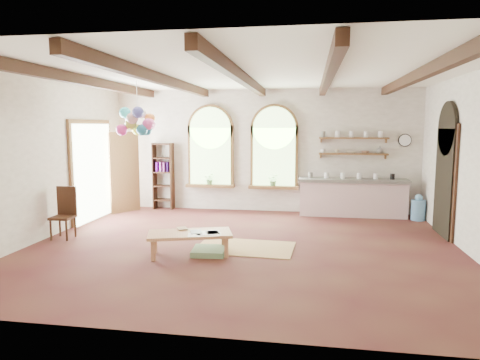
% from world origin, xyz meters
% --- Properties ---
extents(floor, '(8.00, 8.00, 0.00)m').
position_xyz_m(floor, '(0.00, 0.00, 0.00)').
color(floor, brown).
rests_on(floor, ground).
extents(ceiling_beams, '(6.20, 6.80, 0.18)m').
position_xyz_m(ceiling_beams, '(0.00, 0.00, 3.10)').
color(ceiling_beams, '#381C12').
rests_on(ceiling_beams, ceiling).
extents(window_left, '(1.30, 0.28, 2.20)m').
position_xyz_m(window_left, '(-1.40, 3.43, 1.63)').
color(window_left, brown).
rests_on(window_left, floor).
extents(window_right, '(1.30, 0.28, 2.20)m').
position_xyz_m(window_right, '(0.30, 3.43, 1.63)').
color(window_right, brown).
rests_on(window_right, floor).
extents(left_doorway, '(0.10, 1.90, 2.50)m').
position_xyz_m(left_doorway, '(-3.95, 1.80, 1.15)').
color(left_doorway, brown).
rests_on(left_doorway, floor).
extents(right_doorway, '(0.10, 1.30, 2.40)m').
position_xyz_m(right_doorway, '(3.95, 1.50, 1.10)').
color(right_doorway, black).
rests_on(right_doorway, floor).
extents(kitchen_counter, '(2.68, 0.62, 0.94)m').
position_xyz_m(kitchen_counter, '(2.30, 3.20, 0.48)').
color(kitchen_counter, beige).
rests_on(kitchen_counter, floor).
extents(wall_shelf_lower, '(1.70, 0.24, 0.04)m').
position_xyz_m(wall_shelf_lower, '(2.30, 3.38, 1.55)').
color(wall_shelf_lower, brown).
rests_on(wall_shelf_lower, wall_back).
extents(wall_shelf_upper, '(1.70, 0.24, 0.04)m').
position_xyz_m(wall_shelf_upper, '(2.30, 3.38, 1.95)').
color(wall_shelf_upper, brown).
rests_on(wall_shelf_upper, wall_back).
extents(wall_clock, '(0.32, 0.04, 0.32)m').
position_xyz_m(wall_clock, '(3.55, 3.45, 1.90)').
color(wall_clock, black).
rests_on(wall_clock, wall_back).
extents(bookshelf, '(0.53, 0.32, 1.80)m').
position_xyz_m(bookshelf, '(-2.70, 3.32, 0.90)').
color(bookshelf, '#381C12').
rests_on(bookshelf, floor).
extents(coffee_table, '(1.57, 1.06, 0.41)m').
position_xyz_m(coffee_table, '(-0.82, -0.69, 0.36)').
color(coffee_table, tan).
rests_on(coffee_table, floor).
extents(side_chair, '(0.42, 0.42, 1.04)m').
position_xyz_m(side_chair, '(-3.65, 0.02, 0.30)').
color(side_chair, '#381C12').
rests_on(side_chair, floor).
extents(floor_mat, '(1.85, 1.21, 0.02)m').
position_xyz_m(floor_mat, '(0.06, -0.08, 0.01)').
color(floor_mat, tan).
rests_on(floor_mat, floor).
extents(floor_cushion, '(0.62, 0.62, 0.10)m').
position_xyz_m(floor_cushion, '(-0.51, -0.56, 0.05)').
color(floor_cushion, '#68865C').
rests_on(floor_cushion, floor).
extents(water_jug_a, '(0.28, 0.28, 0.55)m').
position_xyz_m(water_jug_a, '(3.10, 3.20, 0.24)').
color(water_jug_a, '#588FBD').
rests_on(water_jug_a, floor).
extents(water_jug_b, '(0.33, 0.33, 0.63)m').
position_xyz_m(water_jug_b, '(3.82, 2.91, 0.27)').
color(water_jug_b, '#588FBD').
rests_on(water_jug_b, floor).
extents(balloon_cluster, '(0.76, 0.85, 1.15)m').
position_xyz_m(balloon_cluster, '(-2.41, 0.94, 2.33)').
color(balloon_cluster, white).
rests_on(balloon_cluster, floor).
extents(table_book, '(0.28, 0.31, 0.02)m').
position_xyz_m(table_book, '(-1.10, -0.52, 0.42)').
color(table_book, olive).
rests_on(table_book, coffee_table).
extents(tablet, '(0.27, 0.32, 0.01)m').
position_xyz_m(tablet, '(-0.72, -0.66, 0.42)').
color(tablet, black).
rests_on(tablet, coffee_table).
extents(potted_plant_left, '(0.27, 0.23, 0.30)m').
position_xyz_m(potted_plant_left, '(-1.40, 3.32, 0.85)').
color(potted_plant_left, '#598C4C').
rests_on(potted_plant_left, window_left).
extents(potted_plant_right, '(0.27, 0.23, 0.30)m').
position_xyz_m(potted_plant_right, '(0.30, 3.32, 0.85)').
color(potted_plant_right, '#598C4C').
rests_on(potted_plant_right, window_right).
extents(shelf_cup_a, '(0.12, 0.10, 0.10)m').
position_xyz_m(shelf_cup_a, '(1.55, 3.38, 1.62)').
color(shelf_cup_a, white).
rests_on(shelf_cup_a, wall_shelf_lower).
extents(shelf_cup_b, '(0.10, 0.10, 0.09)m').
position_xyz_m(shelf_cup_b, '(1.90, 3.38, 1.62)').
color(shelf_cup_b, beige).
rests_on(shelf_cup_b, wall_shelf_lower).
extents(shelf_bowl_a, '(0.22, 0.22, 0.05)m').
position_xyz_m(shelf_bowl_a, '(2.25, 3.38, 1.60)').
color(shelf_bowl_a, beige).
rests_on(shelf_bowl_a, wall_shelf_lower).
extents(shelf_bowl_b, '(0.20, 0.20, 0.06)m').
position_xyz_m(shelf_bowl_b, '(2.60, 3.38, 1.60)').
color(shelf_bowl_b, '#8C664C').
rests_on(shelf_bowl_b, wall_shelf_lower).
extents(shelf_vase, '(0.18, 0.18, 0.19)m').
position_xyz_m(shelf_vase, '(2.95, 3.38, 1.67)').
color(shelf_vase, slate).
rests_on(shelf_vase, wall_shelf_lower).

